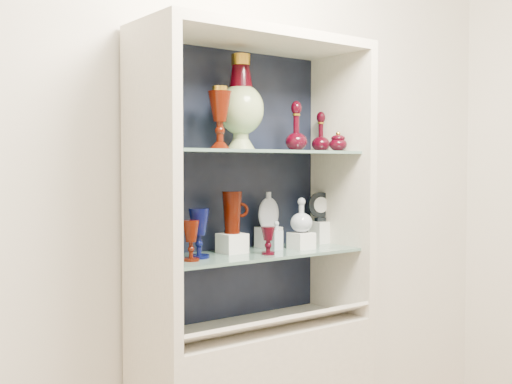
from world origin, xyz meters
TOP-DOWN VIEW (x-y plane):
  - wall_back at (0.00, 1.75)m, footprint 3.50×0.02m
  - cabinet_back_panel at (0.00, 1.72)m, footprint 0.98×0.02m
  - cabinet_side_left at (-0.48, 1.53)m, footprint 0.04×0.40m
  - cabinet_side_right at (0.48, 1.53)m, footprint 0.04×0.40m
  - cabinet_top_cap at (0.00, 1.53)m, footprint 1.00×0.40m
  - shelf_lower at (0.00, 1.55)m, footprint 0.92×0.34m
  - shelf_upper at (0.00, 1.55)m, footprint 0.92×0.34m
  - label_ledge at (0.00, 1.42)m, footprint 0.92×0.17m
  - label_card_0 at (0.05, 1.42)m, footprint 0.10×0.06m
  - label_card_1 at (0.33, 1.42)m, footprint 0.10×0.06m
  - pedestal_lamp_left at (-0.44, 1.53)m, footprint 0.13×0.13m
  - pedestal_lamp_right at (-0.17, 1.54)m, footprint 0.10×0.10m
  - enamel_urn at (-0.03, 1.59)m, footprint 0.24×0.24m
  - ruby_decanter_a at (0.24, 1.56)m, footprint 0.12×0.12m
  - ruby_decanter_b at (0.43, 1.61)m, footprint 0.10×0.10m
  - lidded_bowl at (0.41, 1.48)m, footprint 0.10×0.10m
  - cobalt_goblet at (-0.26, 1.55)m, footprint 0.11×0.11m
  - ruby_goblet_tall at (-0.33, 1.50)m, footprint 0.07×0.07m
  - ruby_goblet_small at (0.01, 1.46)m, footprint 0.07×0.07m
  - riser_ruby_pitcher at (-0.08, 1.59)m, footprint 0.10×0.10m
  - ruby_pitcher at (-0.08, 1.59)m, footprint 0.15×0.11m
  - clear_square_bottle at (0.13, 1.56)m, footprint 0.05×0.05m
  - riser_flat_flask at (0.15, 1.64)m, footprint 0.09×0.09m
  - flat_flask at (0.15, 1.64)m, footprint 0.12×0.05m
  - riser_clear_round_decanter at (0.23, 1.52)m, footprint 0.09×0.09m
  - clear_round_decanter at (0.23, 1.52)m, footprint 0.12×0.12m
  - riser_cameo_medallion at (0.44, 1.62)m, footprint 0.08×0.08m
  - cameo_medallion at (0.44, 1.62)m, footprint 0.13×0.07m

SIDE VIEW (x-z plane):
  - label_ledge at x=0.00m, z-range 0.74..0.82m
  - label_card_0 at x=0.05m, z-range 0.78..0.81m
  - label_card_1 at x=0.33m, z-range 0.78..0.81m
  - shelf_lower at x=0.00m, z-range 1.04..1.05m
  - riser_clear_round_decanter at x=0.23m, z-range 1.05..1.12m
  - riser_ruby_pitcher at x=-0.08m, z-range 1.05..1.13m
  - riser_flat_flask at x=0.15m, z-range 1.05..1.14m
  - riser_cameo_medallion at x=0.44m, z-range 1.05..1.15m
  - ruby_goblet_small at x=0.01m, z-range 1.05..1.16m
  - clear_square_bottle at x=0.13m, z-range 1.05..1.17m
  - ruby_goblet_tall at x=-0.33m, z-range 1.05..1.20m
  - cobalt_goblet at x=-0.26m, z-range 1.05..1.24m
  - clear_round_decanter at x=0.23m, z-range 1.12..1.26m
  - ruby_pitcher at x=-0.08m, z-range 1.13..1.30m
  - flat_flask at x=0.15m, z-range 1.14..1.30m
  - cameo_medallion at x=0.44m, z-range 1.15..1.29m
  - cabinet_back_panel at x=0.00m, z-range 0.75..1.90m
  - cabinet_side_left at x=-0.48m, z-range 0.75..1.90m
  - cabinet_side_right at x=0.48m, z-range 0.75..1.90m
  - wall_back at x=0.00m, z-range 0.00..2.80m
  - shelf_upper at x=0.00m, z-range 1.46..1.47m
  - lidded_bowl at x=0.41m, z-range 1.47..1.56m
  - ruby_decanter_b at x=0.43m, z-range 1.47..1.66m
  - ruby_decanter_a at x=0.24m, z-range 1.47..1.71m
  - pedestal_lamp_right at x=-0.17m, z-range 1.47..1.72m
  - pedestal_lamp_left at x=-0.44m, z-range 1.47..1.72m
  - enamel_urn at x=-0.03m, z-range 1.47..1.86m
  - cabinet_top_cap at x=0.00m, z-range 1.90..1.94m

